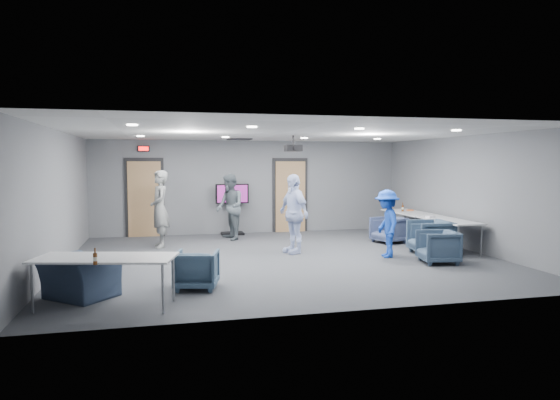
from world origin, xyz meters
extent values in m
plane|color=#373A3F|center=(0.00, 0.00, 0.00)|extent=(9.00, 9.00, 0.00)
plane|color=silver|center=(0.00, 0.00, 2.70)|extent=(9.00, 9.00, 0.00)
cube|color=slate|center=(0.00, 4.00, 1.35)|extent=(9.00, 0.02, 2.70)
cube|color=slate|center=(0.00, -4.00, 1.35)|extent=(9.00, 0.02, 2.70)
cube|color=slate|center=(-4.50, 0.00, 1.35)|extent=(0.02, 8.00, 2.70)
cube|color=slate|center=(4.50, 0.00, 1.35)|extent=(0.02, 8.00, 2.70)
cube|color=black|center=(-3.00, 3.97, 1.08)|extent=(1.06, 0.06, 2.24)
cube|color=#A1774E|center=(-3.00, 3.93, 1.05)|extent=(0.90, 0.05, 2.10)
cylinder|color=gray|center=(-2.65, 3.88, 1.00)|extent=(0.04, 0.10, 0.04)
cube|color=black|center=(1.20, 3.97, 1.08)|extent=(1.06, 0.06, 2.24)
cube|color=#A1774E|center=(1.20, 3.93, 1.05)|extent=(0.90, 0.05, 2.10)
cylinder|color=gray|center=(1.55, 3.88, 1.00)|extent=(0.04, 0.10, 0.04)
cube|color=black|center=(-3.00, 3.94, 2.45)|extent=(0.32, 0.06, 0.16)
cube|color=#FF0C0C|center=(-3.00, 3.90, 2.45)|extent=(0.26, 0.02, 0.11)
cube|color=black|center=(-0.50, 2.80, 2.69)|extent=(0.60, 0.60, 0.03)
cylinder|color=white|center=(-3.00, -1.80, 2.69)|extent=(0.18, 0.18, 0.02)
cylinder|color=white|center=(-3.00, 1.80, 2.69)|extent=(0.18, 0.18, 0.02)
cylinder|color=white|center=(-1.00, -1.80, 2.69)|extent=(0.18, 0.18, 0.02)
cylinder|color=white|center=(-1.00, 1.80, 2.69)|extent=(0.18, 0.18, 0.02)
cylinder|color=white|center=(1.00, -1.80, 2.69)|extent=(0.18, 0.18, 0.02)
cylinder|color=white|center=(1.00, 1.80, 2.69)|extent=(0.18, 0.18, 0.02)
cylinder|color=white|center=(3.00, -1.80, 2.69)|extent=(0.18, 0.18, 0.02)
cylinder|color=white|center=(3.00, 1.80, 2.69)|extent=(0.18, 0.18, 0.02)
imported|color=gray|center=(-2.59, 2.02, 0.94)|extent=(0.54, 0.74, 1.88)
imported|color=slate|center=(-0.78, 2.80, 0.89)|extent=(0.82, 0.97, 1.77)
imported|color=#C6D5FF|center=(0.38, 0.53, 0.90)|extent=(0.74, 1.14, 1.81)
imported|color=#1B44B5|center=(2.23, -0.44, 0.74)|extent=(0.71, 1.04, 1.48)
imported|color=#3D496A|center=(3.14, 1.34, 0.34)|extent=(0.91, 0.89, 0.67)
imported|color=#394D63|center=(3.35, -0.35, 0.39)|extent=(0.91, 0.88, 0.77)
imported|color=#35475C|center=(2.96, -1.31, 0.34)|extent=(0.86, 0.84, 0.68)
imported|color=#3E546B|center=(-2.01, -2.23, 0.32)|extent=(0.82, 0.84, 0.63)
imported|color=#324056|center=(-3.80, -2.40, 0.32)|extent=(1.30, 1.29, 0.64)
cube|color=silver|center=(4.00, 1.83, 0.71)|extent=(0.81, 1.96, 0.03)
cylinder|color=gray|center=(3.67, 2.72, 0.35)|extent=(0.04, 0.04, 0.70)
cylinder|color=gray|center=(3.67, 0.93, 0.35)|extent=(0.04, 0.04, 0.70)
cylinder|color=gray|center=(4.33, 2.72, 0.35)|extent=(0.04, 0.04, 0.70)
cylinder|color=gray|center=(4.33, 0.93, 0.35)|extent=(0.04, 0.04, 0.70)
cube|color=silver|center=(4.00, -0.07, 0.71)|extent=(0.74, 1.77, 0.03)
cylinder|color=gray|center=(3.71, 0.73, 0.35)|extent=(0.04, 0.04, 0.70)
cylinder|color=gray|center=(3.71, -0.88, 0.35)|extent=(0.04, 0.04, 0.70)
cylinder|color=gray|center=(4.29, 0.73, 0.35)|extent=(0.04, 0.04, 0.70)
cylinder|color=gray|center=(4.29, -0.88, 0.35)|extent=(0.04, 0.04, 0.70)
cube|color=silver|center=(-3.35, -3.00, 0.71)|extent=(2.09, 1.26, 0.03)
cylinder|color=gray|center=(-2.40, -2.90, 0.35)|extent=(0.04, 0.04, 0.70)
cylinder|color=gray|center=(-4.14, -2.47, 0.35)|extent=(0.04, 0.04, 0.70)
cylinder|color=gray|center=(-2.56, -3.53, 0.35)|extent=(0.04, 0.04, 0.70)
cylinder|color=gray|center=(-4.30, -3.10, 0.35)|extent=(0.04, 0.04, 0.70)
cylinder|color=#562B0E|center=(-3.42, -3.55, 0.81)|extent=(0.05, 0.05, 0.15)
cylinder|color=#562B0E|center=(-3.42, -3.55, 0.92)|extent=(0.02, 0.02, 0.07)
cylinder|color=beige|center=(-3.42, -3.55, 0.81)|extent=(0.06, 0.06, 0.05)
cylinder|color=#562B0E|center=(3.89, 2.03, 0.81)|extent=(0.06, 0.06, 0.17)
cylinder|color=#562B0E|center=(3.89, 2.03, 0.94)|extent=(0.02, 0.02, 0.08)
cylinder|color=beige|center=(3.89, 2.03, 0.81)|extent=(0.06, 0.06, 0.06)
cube|color=#D66835|center=(4.16, 2.12, 0.75)|extent=(0.18, 0.13, 0.04)
cube|color=silver|center=(3.80, 0.45, 0.75)|extent=(0.23, 0.19, 0.04)
cube|color=black|center=(-0.57, 3.75, 0.03)|extent=(0.63, 0.45, 0.06)
cylinder|color=black|center=(-0.57, 3.75, 0.59)|extent=(0.06, 0.06, 1.09)
cube|color=black|center=(-0.57, 3.75, 1.18)|extent=(0.95, 0.07, 0.56)
cube|color=#7B1B6F|center=(-0.57, 3.70, 1.18)|extent=(0.86, 0.01, 0.49)
cylinder|color=black|center=(0.44, 0.77, 2.58)|extent=(0.04, 0.04, 0.22)
cube|color=black|center=(0.44, 0.77, 2.40)|extent=(0.37, 0.32, 0.15)
cylinder|color=black|center=(0.44, 0.60, 2.40)|extent=(0.08, 0.06, 0.08)
camera|label=1|loc=(-2.57, -10.40, 2.07)|focal=32.00mm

